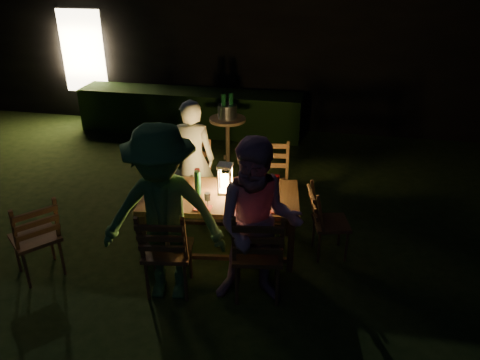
% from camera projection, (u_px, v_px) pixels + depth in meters
% --- Properties ---
extents(garden_envelope, '(40.00, 40.00, 3.20)m').
position_uv_depth(garden_envelope, '(240.00, 29.00, 10.39)').
color(garden_envelope, black).
rests_on(garden_envelope, ground).
extents(dining_table, '(1.83, 1.07, 0.72)m').
position_uv_depth(dining_table, '(221.00, 200.00, 5.24)').
color(dining_table, '#442E16').
rests_on(dining_table, ground).
extents(chair_near_left, '(0.54, 0.57, 1.05)m').
position_uv_depth(chair_near_left, '(169.00, 265.00, 4.73)').
color(chair_near_left, '#442E16').
rests_on(chair_near_left, ground).
extents(chair_near_right, '(0.55, 0.59, 1.09)m').
position_uv_depth(chair_near_right, '(257.00, 268.00, 4.66)').
color(chair_near_right, '#442E16').
rests_on(chair_near_right, ground).
extents(chair_far_left, '(0.52, 0.55, 1.02)m').
position_uv_depth(chair_far_left, '(193.00, 194.00, 6.11)').
color(chair_far_left, '#442E16').
rests_on(chair_far_left, ground).
extents(chair_far_right, '(0.51, 0.54, 1.03)m').
position_uv_depth(chair_far_right, '(270.00, 196.00, 6.04)').
color(chair_far_right, '#442E16').
rests_on(chair_far_right, ground).
extents(chair_end, '(0.51, 0.49, 0.90)m').
position_uv_depth(chair_end, '(328.00, 234.00, 5.33)').
color(chair_end, '#442E16').
rests_on(chair_end, ground).
extents(chair_spare, '(0.66, 0.65, 1.01)m').
position_uv_depth(chair_spare, '(39.00, 251.00, 4.97)').
color(chair_spare, '#442E16').
rests_on(chair_spare, ground).
extents(person_house_side, '(0.61, 0.44, 1.56)m').
position_uv_depth(person_house_side, '(192.00, 159.00, 5.94)').
color(person_house_side, beige).
rests_on(person_house_side, ground).
extents(person_opp_right, '(0.91, 0.75, 1.73)m').
position_uv_depth(person_opp_right, '(258.00, 225.00, 4.38)').
color(person_opp_right, '#AE7794').
rests_on(person_opp_right, ground).
extents(person_opp_left, '(1.26, 0.82, 1.84)m').
position_uv_depth(person_opp_left, '(163.00, 216.00, 4.42)').
color(person_opp_left, '#336331').
rests_on(person_opp_left, ground).
extents(lantern, '(0.16, 0.16, 0.35)m').
position_uv_depth(lantern, '(225.00, 180.00, 5.18)').
color(lantern, white).
rests_on(lantern, dining_table).
extents(plate_far_left, '(0.25, 0.25, 0.01)m').
position_uv_depth(plate_far_left, '(176.00, 184.00, 5.44)').
color(plate_far_left, white).
rests_on(plate_far_left, dining_table).
extents(plate_near_left, '(0.25, 0.25, 0.01)m').
position_uv_depth(plate_near_left, '(168.00, 202.00, 5.04)').
color(plate_near_left, white).
rests_on(plate_near_left, dining_table).
extents(plate_far_right, '(0.25, 0.25, 0.01)m').
position_uv_depth(plate_far_right, '(261.00, 187.00, 5.37)').
color(plate_far_right, white).
rests_on(plate_far_right, dining_table).
extents(plate_near_right, '(0.25, 0.25, 0.01)m').
position_uv_depth(plate_near_right, '(260.00, 205.00, 4.98)').
color(plate_near_right, white).
rests_on(plate_near_right, dining_table).
extents(wineglass_a, '(0.06, 0.06, 0.18)m').
position_uv_depth(wineglass_a, '(197.00, 176.00, 5.44)').
color(wineglass_a, '#59070F').
rests_on(wineglass_a, dining_table).
extents(wineglass_b, '(0.06, 0.06, 0.18)m').
position_uv_depth(wineglass_b, '(154.00, 191.00, 5.11)').
color(wineglass_b, '#59070F').
rests_on(wineglass_b, dining_table).
extents(wineglass_c, '(0.06, 0.06, 0.18)m').
position_uv_depth(wineglass_c, '(246.00, 201.00, 4.90)').
color(wineglass_c, '#59070F').
rests_on(wineglass_c, dining_table).
extents(wineglass_d, '(0.06, 0.06, 0.18)m').
position_uv_depth(wineglass_d, '(276.00, 182.00, 5.29)').
color(wineglass_d, '#59070F').
rests_on(wineglass_d, dining_table).
extents(wineglass_e, '(0.06, 0.06, 0.18)m').
position_uv_depth(wineglass_e, '(208.00, 201.00, 4.91)').
color(wineglass_e, silver).
rests_on(wineglass_e, dining_table).
extents(bottle_table, '(0.07, 0.07, 0.28)m').
position_uv_depth(bottle_table, '(198.00, 183.00, 5.16)').
color(bottle_table, '#0F471E').
rests_on(bottle_table, dining_table).
extents(napkin_left, '(0.18, 0.14, 0.01)m').
position_uv_depth(napkin_left, '(203.00, 208.00, 4.93)').
color(napkin_left, red).
rests_on(napkin_left, dining_table).
extents(napkin_right, '(0.18, 0.14, 0.01)m').
position_uv_depth(napkin_right, '(269.00, 210.00, 4.90)').
color(napkin_right, red).
rests_on(napkin_right, dining_table).
extents(phone, '(0.14, 0.07, 0.01)m').
position_uv_depth(phone, '(159.00, 206.00, 4.98)').
color(phone, black).
rests_on(phone, dining_table).
extents(side_table, '(0.58, 0.58, 0.78)m').
position_uv_depth(side_table, '(228.00, 124.00, 7.42)').
color(side_table, '#926749').
rests_on(side_table, ground).
extents(ice_bucket, '(0.30, 0.30, 0.22)m').
position_uv_depth(ice_bucket, '(227.00, 111.00, 7.33)').
color(ice_bucket, '#A5A8AD').
rests_on(ice_bucket, side_table).
extents(bottle_bucket_a, '(0.07, 0.07, 0.32)m').
position_uv_depth(bottle_bucket_a, '(224.00, 109.00, 7.28)').
color(bottle_bucket_a, '#0F471E').
rests_on(bottle_bucket_a, side_table).
extents(bottle_bucket_b, '(0.07, 0.07, 0.32)m').
position_uv_depth(bottle_bucket_b, '(231.00, 108.00, 7.33)').
color(bottle_bucket_b, '#0F471E').
rests_on(bottle_bucket_b, side_table).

